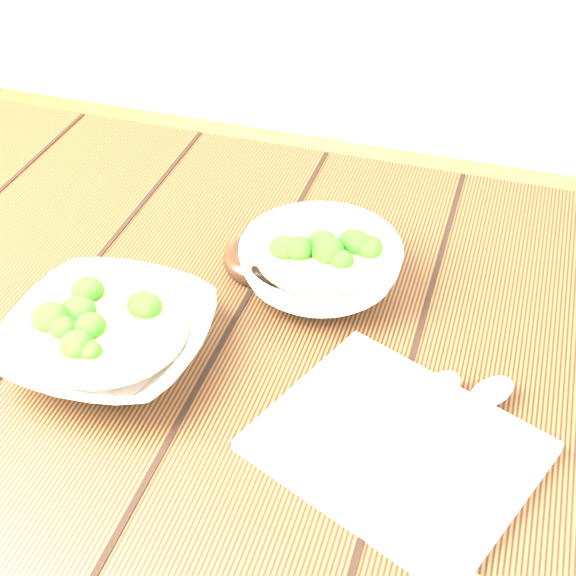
{
  "coord_description": "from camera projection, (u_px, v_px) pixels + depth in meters",
  "views": [
    {
      "loc": [
        0.24,
        -0.6,
        1.35
      ],
      "look_at": [
        0.04,
        0.03,
        0.8
      ],
      "focal_mm": 50.0,
      "sensor_mm": 36.0,
      "label": 1
    }
  ],
  "objects": [
    {
      "name": "spoon_right",
      "position": [
        465.0,
        410.0,
        0.77
      ],
      "size": [
        0.12,
        0.18,
        0.01
      ],
      "color": "#A19B8E",
      "rests_on": "napkin"
    },
    {
      "name": "spoon_left",
      "position": [
        416.0,
        409.0,
        0.77
      ],
      "size": [
        0.11,
        0.19,
        0.01
      ],
      "color": "#A19B8E",
      "rests_on": "napkin"
    },
    {
      "name": "soup_bowl_front",
      "position": [
        109.0,
        338.0,
        0.83
      ],
      "size": [
        0.21,
        0.21,
        0.06
      ],
      "color": "silver",
      "rests_on": "table"
    },
    {
      "name": "table",
      "position": [
        251.0,
        404.0,
        0.96
      ],
      "size": [
        1.2,
        0.8,
        0.75
      ],
      "color": "#32200E",
      "rests_on": "ground"
    },
    {
      "name": "soup_bowl_back",
      "position": [
        320.0,
        265.0,
        0.92
      ],
      "size": [
        0.23,
        0.23,
        0.07
      ],
      "color": "silver",
      "rests_on": "table"
    },
    {
      "name": "napkin",
      "position": [
        397.0,
        446.0,
        0.75
      ],
      "size": [
        0.3,
        0.27,
        0.01
      ],
      "primitive_type": "cube",
      "rotation": [
        0.0,
        0.0,
        -0.39
      ],
      "color": "beige",
      "rests_on": "table"
    },
    {
      "name": "trivet",
      "position": [
        266.0,
        258.0,
        0.96
      ],
      "size": [
        0.12,
        0.12,
        0.02
      ],
      "primitive_type": "torus",
      "rotation": [
        0.0,
        0.0,
        -0.16
      ],
      "color": "black",
      "rests_on": "table"
    }
  ]
}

